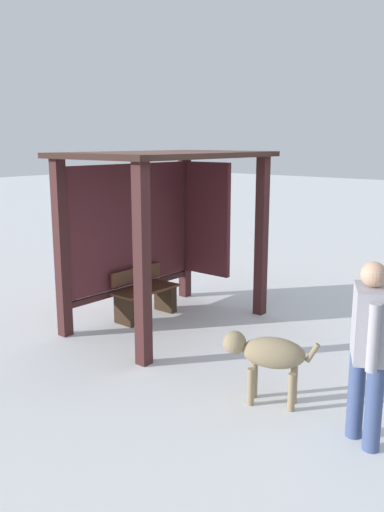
# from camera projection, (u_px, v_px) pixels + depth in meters

# --- Properties ---
(ground_plane) EXTENTS (60.00, 60.00, 0.00)m
(ground_plane) POSITION_uv_depth(u_px,v_px,m) (168.00, 323.00, 7.56)
(ground_plane) COLOR white
(bus_shelter) EXTENTS (2.73, 1.78, 2.37)m
(bus_shelter) POSITION_uv_depth(u_px,v_px,m) (159.00, 205.00, 7.50)
(bus_shelter) COLOR #3C1D1D
(bus_shelter) RESTS_ON ground
(bench_left_inside) EXTENTS (1.01, 0.42, 0.71)m
(bench_left_inside) POSITION_uv_depth(u_px,v_px,m) (145.00, 296.00, 7.78)
(bench_left_inside) COLOR #53311E
(bench_left_inside) RESTS_ON ground
(person_walking) EXTENTS (0.59, 0.43, 1.58)m
(person_walking) POSITION_uv_depth(u_px,v_px,m) (369.00, 340.00, 4.39)
(person_walking) COLOR #AAA6AF
(person_walking) RESTS_ON ground
(dog) EXTENTS (0.50, 0.88, 0.70)m
(dog) POSITION_uv_depth(u_px,v_px,m) (267.00, 355.00, 5.17)
(dog) COLOR #917D5C
(dog) RESTS_ON ground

